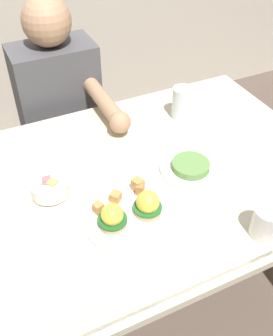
{
  "coord_description": "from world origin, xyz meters",
  "views": [
    {
      "loc": [
        -0.47,
        -0.85,
        1.61
      ],
      "look_at": [
        -0.06,
        0.0,
        0.78
      ],
      "focal_mm": 42.14,
      "sensor_mm": 36.0,
      "label": 1
    }
  ],
  "objects_px": {
    "side_plate": "(190,168)",
    "coffee_mug": "(267,222)",
    "eggs_benedict_plate": "(130,213)",
    "fork": "(90,128)",
    "water_glass_near": "(182,105)",
    "diner_person": "(63,113)",
    "dining_table": "(153,194)",
    "fruit_bowl": "(50,187)"
  },
  "relations": [
    {
      "from": "side_plate",
      "to": "coffee_mug",
      "type": "bearing_deg",
      "value": -81.06
    },
    {
      "from": "eggs_benedict_plate",
      "to": "fork",
      "type": "xyz_separation_m",
      "value": [
        0.05,
        0.47,
        -0.02
      ]
    },
    {
      "from": "water_glass_near",
      "to": "diner_person",
      "type": "height_order",
      "value": "diner_person"
    },
    {
      "from": "side_plate",
      "to": "diner_person",
      "type": "xyz_separation_m",
      "value": [
        -0.25,
        0.65,
        -0.1
      ]
    },
    {
      "from": "coffee_mug",
      "to": "diner_person",
      "type": "bearing_deg",
      "value": 107.05
    },
    {
      "from": "coffee_mug",
      "to": "side_plate",
      "type": "bearing_deg",
      "value": 98.94
    },
    {
      "from": "dining_table",
      "to": "eggs_benedict_plate",
      "type": "xyz_separation_m",
      "value": [
        -0.16,
        -0.15,
        0.13
      ]
    },
    {
      "from": "coffee_mug",
      "to": "water_glass_near",
      "type": "xyz_separation_m",
      "value": [
        0.08,
        0.61,
        0.0
      ]
    },
    {
      "from": "dining_table",
      "to": "fork",
      "type": "xyz_separation_m",
      "value": [
        -0.11,
        0.32,
        0.11
      ]
    },
    {
      "from": "coffee_mug",
      "to": "side_plate",
      "type": "relative_size",
      "value": 0.56
    },
    {
      "from": "eggs_benedict_plate",
      "to": "coffee_mug",
      "type": "relative_size",
      "value": 2.43
    },
    {
      "from": "eggs_benedict_plate",
      "to": "fork",
      "type": "distance_m",
      "value": 0.48
    },
    {
      "from": "dining_table",
      "to": "side_plate",
      "type": "relative_size",
      "value": 6.0
    },
    {
      "from": "fruit_bowl",
      "to": "side_plate",
      "type": "relative_size",
      "value": 0.6
    },
    {
      "from": "dining_table",
      "to": "eggs_benedict_plate",
      "type": "bearing_deg",
      "value": -136.05
    },
    {
      "from": "eggs_benedict_plate",
      "to": "side_plate",
      "type": "distance_m",
      "value": 0.29
    },
    {
      "from": "dining_table",
      "to": "fork",
      "type": "height_order",
      "value": "fork"
    },
    {
      "from": "coffee_mug",
      "to": "diner_person",
      "type": "distance_m",
      "value": 1.02
    },
    {
      "from": "water_glass_near",
      "to": "fork",
      "type": "bearing_deg",
      "value": 167.59
    },
    {
      "from": "water_glass_near",
      "to": "coffee_mug",
      "type": "bearing_deg",
      "value": -97.86
    },
    {
      "from": "eggs_benedict_plate",
      "to": "water_glass_near",
      "type": "bearing_deg",
      "value": 44.62
    },
    {
      "from": "dining_table",
      "to": "fruit_bowl",
      "type": "relative_size",
      "value": 10.0
    },
    {
      "from": "eggs_benedict_plate",
      "to": "side_plate",
      "type": "bearing_deg",
      "value": 21.24
    },
    {
      "from": "diner_person",
      "to": "dining_table",
      "type": "bearing_deg",
      "value": -77.1
    },
    {
      "from": "dining_table",
      "to": "water_glass_near",
      "type": "xyz_separation_m",
      "value": [
        0.24,
        0.24,
        0.16
      ]
    },
    {
      "from": "fruit_bowl",
      "to": "water_glass_near",
      "type": "bearing_deg",
      "value": 18.94
    },
    {
      "from": "dining_table",
      "to": "eggs_benedict_plate",
      "type": "distance_m",
      "value": 0.26
    },
    {
      "from": "dining_table",
      "to": "eggs_benedict_plate",
      "type": "height_order",
      "value": "eggs_benedict_plate"
    },
    {
      "from": "dining_table",
      "to": "coffee_mug",
      "type": "xyz_separation_m",
      "value": [
        0.16,
        -0.36,
        0.16
      ]
    },
    {
      "from": "dining_table",
      "to": "fork",
      "type": "distance_m",
      "value": 0.35
    },
    {
      "from": "coffee_mug",
      "to": "fork",
      "type": "relative_size",
      "value": 0.77
    },
    {
      "from": "eggs_benedict_plate",
      "to": "coffee_mug",
      "type": "bearing_deg",
      "value": -33.68
    },
    {
      "from": "eggs_benedict_plate",
      "to": "diner_person",
      "type": "relative_size",
      "value": 0.24
    },
    {
      "from": "water_glass_near",
      "to": "eggs_benedict_plate",
      "type": "bearing_deg",
      "value": -135.38
    },
    {
      "from": "dining_table",
      "to": "fruit_bowl",
      "type": "bearing_deg",
      "value": 172.73
    },
    {
      "from": "dining_table",
      "to": "side_plate",
      "type": "bearing_deg",
      "value": -24.22
    },
    {
      "from": "dining_table",
      "to": "diner_person",
      "type": "xyz_separation_m",
      "value": [
        -0.14,
        0.6,
        0.02
      ]
    },
    {
      "from": "dining_table",
      "to": "side_plate",
      "type": "height_order",
      "value": "side_plate"
    },
    {
      "from": "water_glass_near",
      "to": "side_plate",
      "type": "bearing_deg",
      "value": -114.59
    },
    {
      "from": "side_plate",
      "to": "dining_table",
      "type": "bearing_deg",
      "value": 155.78
    },
    {
      "from": "dining_table",
      "to": "eggs_benedict_plate",
      "type": "relative_size",
      "value": 4.44
    },
    {
      "from": "fork",
      "to": "water_glass_near",
      "type": "distance_m",
      "value": 0.36
    }
  ]
}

